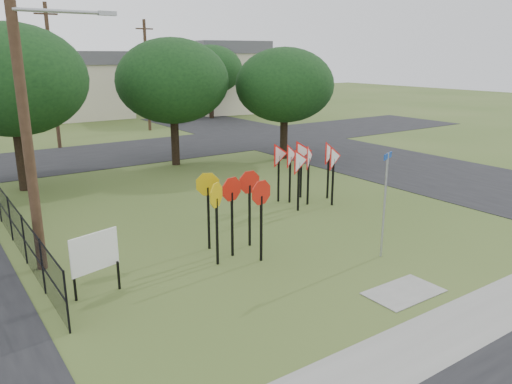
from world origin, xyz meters
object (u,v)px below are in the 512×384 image
Objects in this scene: yield_sign_cluster at (306,159)px; info_board at (95,254)px; street_name_sign at (385,199)px; stop_sign_cluster at (233,197)px.

info_board is at bearing -161.15° from yield_sign_cluster.
street_name_sign is 1.92× the size of info_board.
stop_sign_cluster is 4.33m from info_board.
street_name_sign is 1.29× the size of stop_sign_cluster.
stop_sign_cluster is 1.49× the size of info_board.
info_board is at bearing 163.09° from street_name_sign.
info_board is (-4.26, -0.26, -0.74)m from stop_sign_cluster.
street_name_sign is at bearing -36.37° from stop_sign_cluster.
street_name_sign is at bearing -107.29° from yield_sign_cluster.
yield_sign_cluster is 1.93× the size of info_board.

